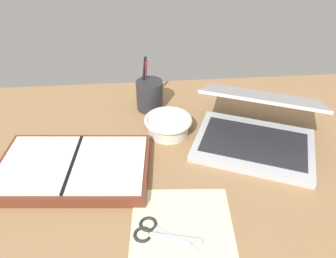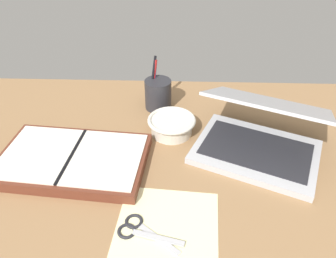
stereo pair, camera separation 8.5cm
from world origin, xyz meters
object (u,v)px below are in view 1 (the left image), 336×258
at_px(pen_cup, 149,95).
at_px(planner, 74,167).
at_px(scissors, 153,232).
at_px(laptop, 257,128).
at_px(bowl, 168,125).

bearing_deg(pen_cup, planner, -125.37).
relative_size(pen_cup, scissors, 1.20).
bearing_deg(laptop, planner, -147.49).
distance_m(planner, scissors, 0.27).
relative_size(pen_cup, planner, 0.43).
distance_m(pen_cup, scissors, 0.49).
xyz_separation_m(bowl, planner, (-0.25, -0.15, -0.01)).
distance_m(bowl, pen_cup, 0.15).
bearing_deg(planner, pen_cup, 59.74).
distance_m(pen_cup, planner, 0.35).
distance_m(laptop, planner, 0.49).
bearing_deg(pen_cup, laptop, -36.15).
height_order(bowl, scissors, bowl).
relative_size(bowl, planner, 0.35).
height_order(planner, scissors, planner).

